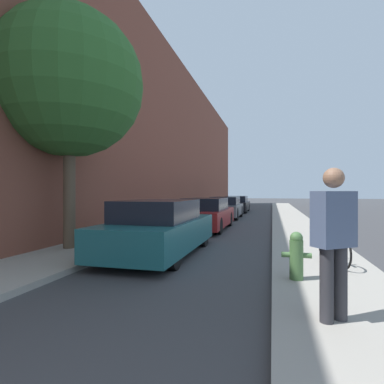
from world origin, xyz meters
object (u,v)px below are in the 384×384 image
Objects in this scene: parked_car_red at (206,214)px; bicycle at (333,248)px; parked_car_teal at (160,228)px; parked_car_grey at (226,208)px; parked_car_black at (237,204)px; street_tree_near at (69,84)px; pedestrian at (334,235)px; fire_hydrant at (296,255)px.

parked_car_red is 7.15m from bicycle.
parked_car_grey is at bearing 89.72° from parked_car_teal.
parked_car_black is 2.77× the size of bicycle.
street_tree_near is 7.58m from bicycle.
pedestrian is (3.40, -20.47, 0.51)m from parked_car_black.
bicycle is at bearing -7.40° from parked_car_teal.
parked_car_black reaches higher than bicycle.
parked_car_black is (0.02, 5.79, -0.02)m from parked_car_grey.
pedestrian is (3.42, -9.00, 0.47)m from parked_car_red.
fire_hydrant is (3.12, -18.80, -0.07)m from parked_car_black.
parked_car_black reaches higher than fire_hydrant.
street_tree_near is 3.57× the size of pedestrian.
pedestrian reaches higher than parked_car_grey.
parked_car_grey is at bearing -90.22° from parked_car_black.
parked_car_grey is 15.08m from pedestrian.
street_tree_near is at bearing -102.14° from parked_car_grey.
parked_car_teal is at bearing -90.26° from parked_car_black.
parked_car_black is at bearing 89.74° from parked_car_teal.
parked_car_black is 0.67× the size of street_tree_near.
parked_car_red is (0.06, 5.44, -0.03)m from parked_car_teal.
pedestrian is (3.43, -14.68, 0.48)m from parked_car_grey.
fire_hydrant is 1.60m from bicycle.
parked_car_teal is 4.52m from street_tree_near.
parked_car_red is 0.74× the size of street_tree_near.
parked_car_red is at bearing 66.82° from street_tree_near.
fire_hydrant is (3.14, -13.02, -0.10)m from parked_car_grey.
pedestrian is at bearing -28.55° from street_tree_near.
parked_car_grey is (0.05, 11.12, -0.04)m from parked_car_teal.
parked_car_red is 5.68m from parked_car_grey.
pedestrian is 1.15× the size of bicycle.
parked_car_red is 1.13× the size of parked_car_grey.
parked_car_black is (0.08, 16.91, -0.06)m from parked_car_teal.
fire_hydrant is 1.78m from pedestrian.
bicycle is at bearing -56.49° from parked_car_red.
fire_hydrant is at bearing -80.59° from parked_car_black.
parked_car_teal is 5.58× the size of fire_hydrant.
street_tree_near is (-2.41, -0.35, 3.80)m from parked_car_teal.
parked_car_black is 17.86m from street_tree_near.
parked_car_grey is at bearing 90.10° from parked_car_red.
pedestrian is at bearing -112.65° from bicycle.
bicycle is (0.53, 3.04, -0.66)m from pedestrian.
parked_car_red is at bearing 89.33° from parked_car_teal.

